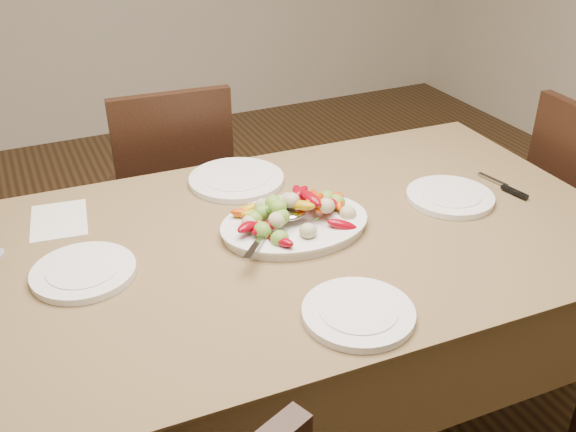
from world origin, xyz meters
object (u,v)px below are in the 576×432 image
(plate_right, at_px, (450,197))
(plate_near, at_px, (358,313))
(dining_table, at_px, (288,345))
(serving_platter, at_px, (295,226))
(plate_far, at_px, (236,180))
(chair_far, at_px, (170,194))
(plate_left, at_px, (84,272))

(plate_right, bearing_deg, plate_near, -145.40)
(dining_table, bearing_deg, plate_near, -90.38)
(serving_platter, bearing_deg, dining_table, -145.23)
(plate_right, distance_m, plate_far, 0.65)
(serving_platter, distance_m, plate_far, 0.34)
(dining_table, bearing_deg, serving_platter, 34.77)
(dining_table, bearing_deg, plate_far, 91.75)
(chair_far, xyz_separation_m, plate_near, (0.09, -1.28, 0.29))
(chair_far, bearing_deg, plate_right, 127.78)
(plate_left, bearing_deg, serving_platter, -2.28)
(chair_far, bearing_deg, plate_far, 102.76)
(chair_far, height_order, plate_left, chair_far)
(plate_right, height_order, plate_far, same)
(plate_left, bearing_deg, chair_far, 63.47)
(chair_far, relative_size, plate_near, 3.77)
(chair_far, distance_m, plate_right, 1.15)
(dining_table, distance_m, serving_platter, 0.39)
(dining_table, distance_m, plate_far, 0.53)
(plate_left, distance_m, plate_far, 0.60)
(plate_left, height_order, plate_near, same)
(dining_table, xyz_separation_m, plate_near, (-0.00, -0.38, 0.39))
(chair_far, bearing_deg, plate_near, 98.16)
(dining_table, height_order, plate_far, plate_far)
(dining_table, height_order, plate_right, plate_right)
(dining_table, relative_size, plate_near, 7.30)
(dining_table, distance_m, plate_left, 0.66)
(chair_far, relative_size, plate_left, 3.78)
(serving_platter, relative_size, plate_left, 1.58)
(plate_left, height_order, plate_right, same)
(chair_far, relative_size, plate_far, 3.22)
(dining_table, relative_size, plate_far, 6.23)
(dining_table, relative_size, plate_right, 7.19)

